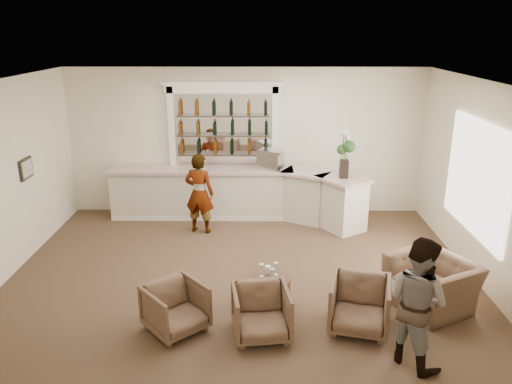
% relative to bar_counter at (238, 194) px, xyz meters
% --- Properties ---
extents(ground, '(8.00, 8.00, 0.00)m').
position_rel_bar_counter_xyz_m(ground, '(0.16, -3.00, -0.57)').
color(ground, brown).
rests_on(ground, ground).
extents(room_shell, '(8.04, 7.02, 3.32)m').
position_rel_bar_counter_xyz_m(room_shell, '(0.33, -2.29, 1.77)').
color(room_shell, '#F0E5C7').
rests_on(room_shell, ground).
extents(bar_counter, '(5.72, 1.80, 1.14)m').
position_rel_bar_counter_xyz_m(bar_counter, '(0.00, 0.00, 0.00)').
color(bar_counter, silver).
rests_on(bar_counter, ground).
extents(back_bar_alcove, '(2.64, 0.25, 3.00)m').
position_rel_bar_counter_xyz_m(back_bar_alcove, '(-0.34, 0.41, 1.46)').
color(back_bar_alcove, white).
rests_on(back_bar_alcove, ground).
extents(cocktail_table, '(0.66, 0.66, 0.50)m').
position_rel_bar_counter_xyz_m(cocktail_table, '(0.63, -3.78, -0.32)').
color(cocktail_table, '#503A23').
rests_on(cocktail_table, ground).
extents(sommelier, '(0.70, 0.55, 1.70)m').
position_rel_bar_counter_xyz_m(sommelier, '(-0.77, -0.79, 0.27)').
color(sommelier, gray).
rests_on(sommelier, ground).
extents(guest, '(1.02, 1.06, 1.72)m').
position_rel_bar_counter_xyz_m(guest, '(2.45, -5.08, 0.29)').
color(guest, gray).
rests_on(guest, ground).
extents(armchair_left, '(1.07, 1.07, 0.70)m').
position_rel_bar_counter_xyz_m(armchair_left, '(-0.70, -4.42, -0.22)').
color(armchair_left, brown).
rests_on(armchair_left, ground).
extents(armchair_center, '(0.87, 0.89, 0.72)m').
position_rel_bar_counter_xyz_m(armchair_center, '(0.51, -4.54, -0.21)').
color(armchair_center, brown).
rests_on(armchair_center, ground).
extents(armchair_right, '(0.99, 1.01, 0.76)m').
position_rel_bar_counter_xyz_m(armchair_right, '(1.90, -4.36, -0.19)').
color(armchair_right, brown).
rests_on(armchair_right, ground).
extents(armchair_far, '(1.46, 1.52, 0.76)m').
position_rel_bar_counter_xyz_m(armchair_far, '(3.12, -3.73, -0.19)').
color(armchair_far, brown).
rests_on(armchair_far, ground).
extents(espresso_machine, '(0.62, 0.57, 0.44)m').
position_rel_bar_counter_xyz_m(espresso_machine, '(0.71, 0.05, 0.78)').
color(espresso_machine, '#B9BABE').
rests_on(espresso_machine, bar_counter).
extents(flower_vase, '(0.27, 0.27, 1.01)m').
position_rel_bar_counter_xyz_m(flower_vase, '(2.22, -0.61, 1.13)').
color(flower_vase, black).
rests_on(flower_vase, bar_counter).
extents(wine_glass_bar_left, '(0.07, 0.07, 0.21)m').
position_rel_bar_counter_xyz_m(wine_glass_bar_left, '(-0.76, 0.01, 0.67)').
color(wine_glass_bar_left, white).
rests_on(wine_glass_bar_left, bar_counter).
extents(wine_glass_bar_right, '(0.07, 0.07, 0.21)m').
position_rel_bar_counter_xyz_m(wine_glass_bar_right, '(0.64, 0.06, 0.67)').
color(wine_glass_bar_right, white).
rests_on(wine_glass_bar_right, bar_counter).
extents(wine_glass_tbl_a, '(0.07, 0.07, 0.21)m').
position_rel_bar_counter_xyz_m(wine_glass_tbl_a, '(0.51, -3.75, 0.03)').
color(wine_glass_tbl_a, white).
rests_on(wine_glass_tbl_a, cocktail_table).
extents(wine_glass_tbl_b, '(0.07, 0.07, 0.21)m').
position_rel_bar_counter_xyz_m(wine_glass_tbl_b, '(0.73, -3.70, 0.03)').
color(wine_glass_tbl_b, white).
rests_on(wine_glass_tbl_b, cocktail_table).
extents(wine_glass_tbl_c, '(0.07, 0.07, 0.21)m').
position_rel_bar_counter_xyz_m(wine_glass_tbl_c, '(0.67, -3.91, 0.03)').
color(wine_glass_tbl_c, white).
rests_on(wine_glass_tbl_c, cocktail_table).
extents(napkin_holder, '(0.08, 0.08, 0.12)m').
position_rel_bar_counter_xyz_m(napkin_holder, '(0.61, -3.64, -0.01)').
color(napkin_holder, white).
rests_on(napkin_holder, cocktail_table).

